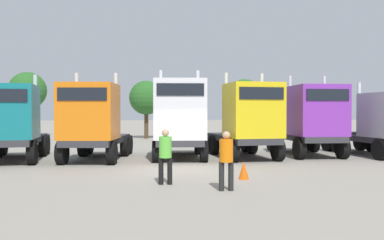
{
  "coord_description": "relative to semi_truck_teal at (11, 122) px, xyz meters",
  "views": [
    {
      "loc": [
        -1.8,
        -16.06,
        2.31
      ],
      "look_at": [
        1.06,
        4.53,
        1.91
      ],
      "focal_mm": 37.38,
      "sensor_mm": 36.0,
      "label": 1
    }
  ],
  "objects": [
    {
      "name": "ground",
      "position": [
        7.55,
        -3.25,
        -1.88
      ],
      "size": [
        200.0,
        200.0,
        0.0
      ],
      "primitive_type": "plane",
      "color": "gray"
    },
    {
      "name": "semi_truck_teal",
      "position": [
        0.0,
        0.0,
        0.0
      ],
      "size": [
        3.03,
        6.0,
        4.13
      ],
      "rotation": [
        0.0,
        0.0,
        -1.48
      ],
      "color": "#333338",
      "rests_on": "ground"
    },
    {
      "name": "semi_truck_orange",
      "position": [
        3.72,
        -0.26,
        -0.01
      ],
      "size": [
        3.31,
        6.0,
        4.2
      ],
      "rotation": [
        0.0,
        0.0,
        -1.71
      ],
      "color": "#333338",
      "rests_on": "ground"
    },
    {
      "name": "semi_truck_white",
      "position": [
        7.82,
        -0.0,
        0.14
      ],
      "size": [
        3.02,
        5.88,
        4.44
      ],
      "rotation": [
        0.0,
        0.0,
        -1.66
      ],
      "color": "#333338",
      "rests_on": "ground"
    },
    {
      "name": "semi_truck_yellow",
      "position": [
        11.18,
        -0.27,
        0.03
      ],
      "size": [
        2.92,
        6.03,
        4.29
      ],
      "rotation": [
        0.0,
        0.0,
        -1.51
      ],
      "color": "#333338",
      "rests_on": "ground"
    },
    {
      "name": "semi_truck_purple",
      "position": [
        14.78,
        0.33,
        0.04
      ],
      "size": [
        2.76,
        5.98,
        4.26
      ],
      "rotation": [
        0.0,
        0.0,
        -1.61
      ],
      "color": "#333338",
      "rests_on": "ground"
    },
    {
      "name": "visitor_in_hivis",
      "position": [
        8.36,
        -7.85,
        -0.87
      ],
      "size": [
        0.44,
        0.41,
        1.75
      ],
      "rotation": [
        0.0,
        0.0,
        4.7
      ],
      "color": "black",
      "rests_on": "ground"
    },
    {
      "name": "visitor_with_camera",
      "position": [
        6.66,
        -6.59,
        -0.86
      ],
      "size": [
        0.45,
        0.43,
        1.77
      ],
      "rotation": [
        0.0,
        0.0,
        4.63
      ],
      "color": "black",
      "rests_on": "ground"
    },
    {
      "name": "traffic_cone_near",
      "position": [
        9.41,
        -5.96,
        -1.57
      ],
      "size": [
        0.36,
        0.36,
        0.62
      ],
      "primitive_type": "cone",
      "color": "#F2590C",
      "rests_on": "ground"
    },
    {
      "name": "oak_far_left",
      "position": [
        -4.61,
        20.77,
        2.48
      ],
      "size": [
        3.54,
        3.54,
        6.16
      ],
      "color": "#4C3823",
      "rests_on": "ground"
    },
    {
      "name": "oak_far_centre",
      "position": [
        6.59,
        15.95,
        1.68
      ],
      "size": [
        2.99,
        2.99,
        5.09
      ],
      "color": "#4C3823",
      "rests_on": "ground"
    },
    {
      "name": "oak_far_right",
      "position": [
        16.61,
        20.19,
        1.99
      ],
      "size": [
        3.59,
        3.59,
        5.68
      ],
      "color": "#4C3823",
      "rests_on": "ground"
    }
  ]
}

